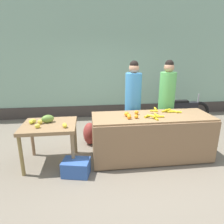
{
  "coord_description": "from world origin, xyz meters",
  "views": [
    {
      "loc": [
        -0.84,
        -3.36,
        1.96
      ],
      "look_at": [
        -0.4,
        0.15,
        0.9
      ],
      "focal_mm": 31.64,
      "sensor_mm": 36.0,
      "label": 1
    }
  ],
  "objects_px": {
    "parked_motorcycle": "(183,111)",
    "produce_sack": "(90,133)",
    "produce_crate": "(76,167)",
    "vendor_woman_green_shirt": "(166,103)",
    "vendor_woman_blue_shirt": "(133,104)"
  },
  "relations": [
    {
      "from": "vendor_woman_blue_shirt",
      "to": "produce_crate",
      "type": "distance_m",
      "value": 1.78
    },
    {
      "from": "parked_motorcycle",
      "to": "produce_sack",
      "type": "bearing_deg",
      "value": -160.15
    },
    {
      "from": "produce_crate",
      "to": "produce_sack",
      "type": "height_order",
      "value": "produce_sack"
    },
    {
      "from": "parked_motorcycle",
      "to": "produce_sack",
      "type": "height_order",
      "value": "parked_motorcycle"
    },
    {
      "from": "vendor_woman_green_shirt",
      "to": "produce_crate",
      "type": "xyz_separation_m",
      "value": [
        -1.92,
        -1.04,
        -0.79
      ]
    },
    {
      "from": "produce_sack",
      "to": "vendor_woman_green_shirt",
      "type": "bearing_deg",
      "value": -3.67
    },
    {
      "from": "vendor_woman_green_shirt",
      "to": "parked_motorcycle",
      "type": "height_order",
      "value": "vendor_woman_green_shirt"
    },
    {
      "from": "vendor_woman_green_shirt",
      "to": "parked_motorcycle",
      "type": "xyz_separation_m",
      "value": [
        0.95,
        1.05,
        -0.52
      ]
    },
    {
      "from": "produce_crate",
      "to": "parked_motorcycle",
      "type": "bearing_deg",
      "value": 36.12
    },
    {
      "from": "produce_sack",
      "to": "produce_crate",
      "type": "bearing_deg",
      "value": -102.52
    },
    {
      "from": "parked_motorcycle",
      "to": "produce_crate",
      "type": "xyz_separation_m",
      "value": [
        -2.87,
        -2.1,
        -0.27
      ]
    },
    {
      "from": "vendor_woman_blue_shirt",
      "to": "produce_crate",
      "type": "height_order",
      "value": "vendor_woman_blue_shirt"
    },
    {
      "from": "vendor_woman_blue_shirt",
      "to": "produce_crate",
      "type": "relative_size",
      "value": 4.13
    },
    {
      "from": "produce_crate",
      "to": "produce_sack",
      "type": "distance_m",
      "value": 1.18
    },
    {
      "from": "parked_motorcycle",
      "to": "produce_crate",
      "type": "distance_m",
      "value": 3.57
    }
  ]
}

